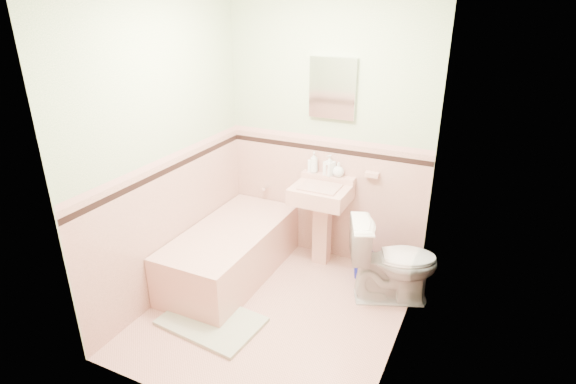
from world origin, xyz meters
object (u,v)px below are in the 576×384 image
at_px(sink, 320,226).
at_px(toilet, 393,261).
at_px(shoe, 211,311).
at_px(bucket, 364,267).
at_px(medicine_cabinet, 333,88).
at_px(soap_bottle_left, 314,162).
at_px(soap_bottle_right, 338,169).
at_px(soap_bottle_mid, 329,165).
at_px(bathtub, 231,253).

relative_size(sink, toilet, 1.10).
bearing_deg(shoe, bucket, 43.90).
height_order(sink, medicine_cabinet, medicine_cabinet).
bearing_deg(toilet, soap_bottle_left, 42.40).
bearing_deg(shoe, toilet, 30.37).
relative_size(soap_bottle_right, shoe, 1.04).
bearing_deg(soap_bottle_mid, soap_bottle_left, 180.00).
relative_size(sink, soap_bottle_mid, 4.17).
height_order(sink, soap_bottle_left, soap_bottle_left).
xyz_separation_m(bathtub, soap_bottle_right, (0.78, 0.71, 0.73)).
bearing_deg(bathtub, soap_bottle_left, 53.26).
relative_size(medicine_cabinet, soap_bottle_mid, 2.72).
distance_m(medicine_cabinet, toilet, 1.60).
bearing_deg(medicine_cabinet, shoe, -109.68).
distance_m(medicine_cabinet, bucket, 1.68).
height_order(sink, soap_bottle_right, soap_bottle_right).
relative_size(bathtub, bucket, 6.78).
bearing_deg(bathtub, bucket, 22.72).
distance_m(sink, soap_bottle_mid, 0.60).
relative_size(medicine_cabinet, bucket, 2.45).
xyz_separation_m(bathtub, soap_bottle_mid, (0.69, 0.71, 0.76)).
bearing_deg(medicine_cabinet, soap_bottle_mid, -73.34).
height_order(soap_bottle_left, soap_bottle_right, soap_bottle_left).
bearing_deg(shoe, soap_bottle_left, 70.61).
bearing_deg(bucket, medicine_cabinet, 151.75).
distance_m(bathtub, medicine_cabinet, 1.78).
height_order(bathtub, soap_bottle_right, soap_bottle_right).
distance_m(sink, soap_bottle_left, 0.62).
relative_size(bathtub, medicine_cabinet, 2.77).
xyz_separation_m(soap_bottle_mid, bucket, (0.47, -0.23, -0.87)).
bearing_deg(bathtub, soap_bottle_mid, 45.86).
relative_size(sink, medicine_cabinet, 1.53).
bearing_deg(toilet, shoe, 103.21).
xyz_separation_m(toilet, bucket, (-0.30, 0.21, -0.27)).
xyz_separation_m(sink, soap_bottle_left, (-0.15, 0.18, 0.57)).
height_order(soap_bottle_right, bucket, soap_bottle_right).
relative_size(soap_bottle_mid, shoe, 1.48).
xyz_separation_m(sink, bucket, (0.48, -0.05, -0.30)).
bearing_deg(bucket, soap_bottle_right, 149.03).
relative_size(medicine_cabinet, soap_bottle_right, 3.88).
bearing_deg(medicine_cabinet, sink, -90.00).
distance_m(soap_bottle_mid, shoe, 1.70).
distance_m(soap_bottle_mid, toilet, 1.07).
xyz_separation_m(soap_bottle_left, bucket, (0.63, -0.23, -0.88)).
xyz_separation_m(medicine_cabinet, shoe, (-0.49, -1.37, -1.64)).
xyz_separation_m(soap_bottle_mid, soap_bottle_right, (0.09, 0.00, -0.03)).
relative_size(bathtub, shoe, 11.15).
bearing_deg(bucket, shoe, -130.95).
height_order(medicine_cabinet, toilet, medicine_cabinet).
bearing_deg(bucket, soap_bottle_mid, 154.20).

